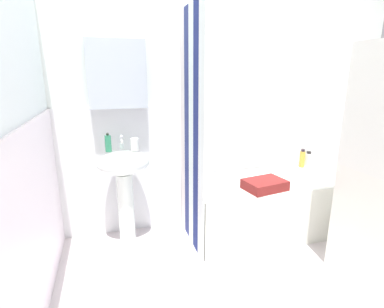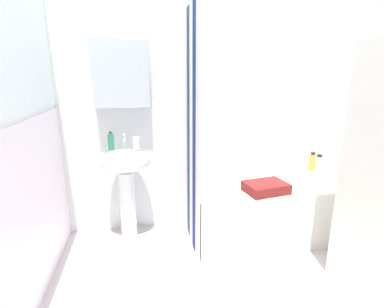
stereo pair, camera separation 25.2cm
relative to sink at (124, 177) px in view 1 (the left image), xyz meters
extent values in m
cube|color=silver|center=(0.97, -1.03, -0.64)|extent=(4.80, 5.60, 0.04)
cube|color=white|center=(0.97, 0.24, 0.58)|extent=(3.60, 0.05, 2.40)
cube|color=white|center=(0.97, 0.21, -0.02)|extent=(3.60, 0.02, 1.20)
cube|color=silver|center=(0.00, 0.15, 0.86)|extent=(0.48, 0.12, 0.56)
cube|color=white|center=(-0.60, -0.69, 0.58)|extent=(0.05, 1.81, 2.40)
cube|color=white|center=(-0.57, -0.69, -0.02)|extent=(0.02, 1.81, 1.20)
cylinder|color=white|center=(0.00, 0.00, -0.30)|extent=(0.14, 0.14, 0.64)
ellipsoid|color=white|center=(0.00, 0.00, 0.13)|extent=(0.44, 0.34, 0.20)
cylinder|color=silver|center=(0.00, 0.10, 0.25)|extent=(0.03, 0.03, 0.05)
cylinder|color=silver|center=(0.00, 0.05, 0.31)|extent=(0.02, 0.10, 0.02)
sphere|color=silver|center=(0.00, 0.10, 0.34)|extent=(0.03, 0.03, 0.03)
cylinder|color=#2A7D56|center=(-0.11, 0.04, 0.29)|extent=(0.05, 0.05, 0.14)
sphere|color=#222B20|center=(-0.11, 0.04, 0.38)|extent=(0.02, 0.02, 0.02)
cylinder|color=white|center=(0.10, 0.02, 0.28)|extent=(0.06, 0.06, 0.11)
cube|color=white|center=(1.31, -0.16, -0.36)|extent=(1.47, 0.69, 0.52)
cube|color=white|center=(0.56, -0.43, 0.38)|extent=(0.01, 0.14, 2.00)
cube|color=navy|center=(0.56, -0.29, 0.38)|extent=(0.01, 0.14, 2.00)
cube|color=white|center=(0.56, -0.16, 0.38)|extent=(0.01, 0.14, 2.00)
cube|color=navy|center=(0.56, -0.02, 0.38)|extent=(0.01, 0.14, 2.00)
cube|color=white|center=(0.56, 0.12, 0.38)|extent=(0.01, 0.14, 2.00)
cylinder|color=white|center=(1.95, 0.13, -0.03)|extent=(0.07, 0.07, 0.13)
cylinder|color=black|center=(1.95, 0.13, 0.04)|extent=(0.05, 0.05, 0.02)
cylinder|color=gold|center=(1.85, 0.10, -0.02)|extent=(0.06, 0.06, 0.17)
cylinder|color=black|center=(1.85, 0.10, 0.08)|extent=(0.04, 0.04, 0.02)
cube|color=maroon|center=(1.15, -0.36, -0.06)|extent=(0.38, 0.30, 0.08)
camera|label=1|loc=(-0.11, -2.51, 0.86)|focal=28.07mm
camera|label=2|loc=(0.14, -2.57, 0.86)|focal=28.07mm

